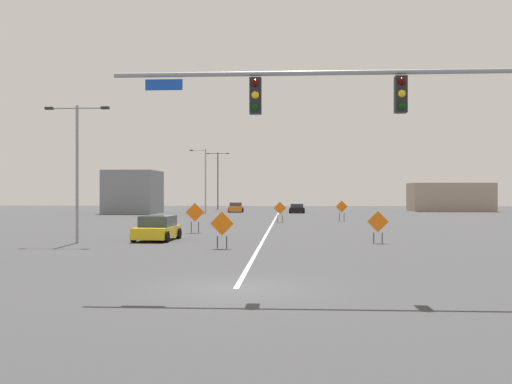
# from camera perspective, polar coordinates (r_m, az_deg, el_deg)

# --- Properties ---
(ground) EXTENTS (206.41, 206.41, 0.00)m
(ground) POSITION_cam_1_polar(r_m,az_deg,el_deg) (17.11, -1.99, -9.48)
(ground) COLOR #38383A
(road_centre_stripe) EXTENTS (0.16, 114.67, 0.01)m
(road_centre_stripe) POSITION_cam_1_polar(r_m,az_deg,el_deg) (74.21, 2.14, -2.20)
(road_centre_stripe) COLOR white
(road_centre_stripe) RESTS_ON ground
(traffic_signal_assembly) EXTENTS (12.58, 0.44, 6.88)m
(traffic_signal_assembly) POSITION_cam_1_polar(r_m,az_deg,el_deg) (17.23, 13.84, 7.54)
(traffic_signal_assembly) COLOR gray
(traffic_signal_assembly) RESTS_ON ground
(street_lamp_far_right) EXTENTS (2.21, 0.24, 8.57)m
(street_lamp_far_right) POSITION_cam_1_polar(r_m,az_deg,el_deg) (77.54, -5.09, 1.39)
(street_lamp_far_right) COLOR gray
(street_lamp_far_right) RESTS_ON ground
(street_lamp_mid_right) EXTENTS (3.61, 0.24, 7.63)m
(street_lamp_mid_right) POSITION_cam_1_polar(r_m,az_deg,el_deg) (33.70, -17.15, 2.95)
(street_lamp_mid_right) COLOR gray
(street_lamp_mid_right) RESTS_ON ground
(street_lamp_near_left) EXTENTS (3.72, 0.24, 9.31)m
(street_lamp_near_left) POSITION_cam_1_polar(r_m,az_deg,el_deg) (94.99, -3.77, 1.55)
(street_lamp_near_left) COLOR black
(street_lamp_near_left) RESTS_ON ground
(construction_sign_median_far) EXTENTS (1.17, 0.21, 1.78)m
(construction_sign_median_far) POSITION_cam_1_polar(r_m,az_deg,el_deg) (32.84, 11.88, -3.01)
(construction_sign_median_far) COLOR orange
(construction_sign_median_far) RESTS_ON ground
(construction_sign_left_shoulder) EXTENTS (1.21, 0.11, 1.85)m
(construction_sign_left_shoulder) POSITION_cam_1_polar(r_m,az_deg,el_deg) (29.09, -3.35, -3.29)
(construction_sign_left_shoulder) COLOR orange
(construction_sign_left_shoulder) RESTS_ON ground
(construction_sign_left_lane) EXTENTS (1.20, 0.05, 1.93)m
(construction_sign_left_lane) POSITION_cam_1_polar(r_m,az_deg,el_deg) (54.81, 2.36, -1.69)
(construction_sign_left_lane) COLOR orange
(construction_sign_left_lane) RESTS_ON ground
(construction_sign_right_lane) EXTENTS (1.18, 0.25, 2.01)m
(construction_sign_right_lane) POSITION_cam_1_polar(r_m,az_deg,el_deg) (57.79, 8.41, -1.54)
(construction_sign_right_lane) COLOR orange
(construction_sign_right_lane) RESTS_ON ground
(construction_sign_right_shoulder) EXTENTS (1.30, 0.11, 2.08)m
(construction_sign_right_shoulder) POSITION_cam_1_polar(r_m,az_deg,el_deg) (40.46, -6.01, -2.14)
(construction_sign_right_shoulder) COLOR orange
(construction_sign_right_shoulder) RESTS_ON ground
(car_black_passing) EXTENTS (2.22, 4.42, 1.26)m
(car_black_passing) POSITION_cam_1_polar(r_m,az_deg,el_deg) (79.73, 4.05, -1.63)
(car_black_passing) COLOR black
(car_black_passing) RESTS_ON ground
(car_orange_near) EXTENTS (2.27, 4.00, 1.37)m
(car_orange_near) POSITION_cam_1_polar(r_m,az_deg,el_deg) (82.69, -1.99, -1.53)
(car_orange_near) COLOR orange
(car_orange_near) RESTS_ON ground
(car_yellow_mid) EXTENTS (2.32, 4.00, 1.43)m
(car_yellow_mid) POSITION_cam_1_polar(r_m,az_deg,el_deg) (34.54, -9.67, -3.56)
(car_yellow_mid) COLOR gold
(car_yellow_mid) RESTS_ON ground
(roadside_building_west) EXTENTS (6.62, 7.88, 5.73)m
(roadside_building_west) POSITION_cam_1_polar(r_m,az_deg,el_deg) (79.95, -11.95, 0.00)
(roadside_building_west) COLOR gray
(roadside_building_west) RESTS_ON ground
(roadside_building_east) EXTENTS (11.82, 6.17, 4.21)m
(roadside_building_east) POSITION_cam_1_polar(r_m,az_deg,el_deg) (91.88, 18.52, -0.47)
(roadside_building_east) COLOR gray
(roadside_building_east) RESTS_ON ground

